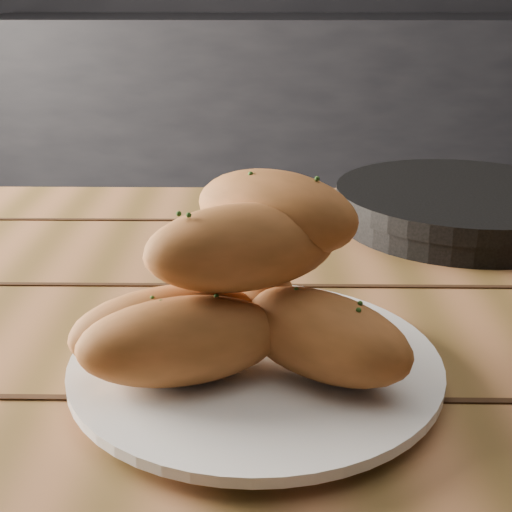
{
  "coord_description": "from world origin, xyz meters",
  "views": [
    {
      "loc": [
        -0.33,
        -1.13,
        1.03
      ],
      "look_at": [
        -0.34,
        -0.65,
        0.84
      ],
      "focal_mm": 50.0,
      "sensor_mm": 36.0,
      "label": 1
    }
  ],
  "objects": [
    {
      "name": "bread_rolls",
      "position": [
        -0.35,
        -0.67,
        0.82
      ],
      "size": [
        0.26,
        0.21,
        0.13
      ],
      "color": "#AC6130",
      "rests_on": "plate"
    },
    {
      "name": "table",
      "position": [
        -0.15,
        -0.59,
        0.66
      ],
      "size": [
        1.55,
        0.9,
        0.75
      ],
      "color": "#986139",
      "rests_on": "ground"
    },
    {
      "name": "skillet",
      "position": [
        -0.1,
        -0.3,
        0.77
      ],
      "size": [
        0.43,
        0.3,
        0.05
      ],
      "color": "black",
      "rests_on": "table"
    },
    {
      "name": "plate",
      "position": [
        -0.34,
        -0.67,
        0.76
      ],
      "size": [
        0.27,
        0.27,
        0.02
      ],
      "color": "white",
      "rests_on": "table"
    },
    {
      "name": "counter",
      "position": [
        0.0,
        1.7,
        0.45
      ],
      "size": [
        2.8,
        0.6,
        0.9
      ],
      "primitive_type": "cube",
      "color": "black",
      "rests_on": "ground"
    }
  ]
}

